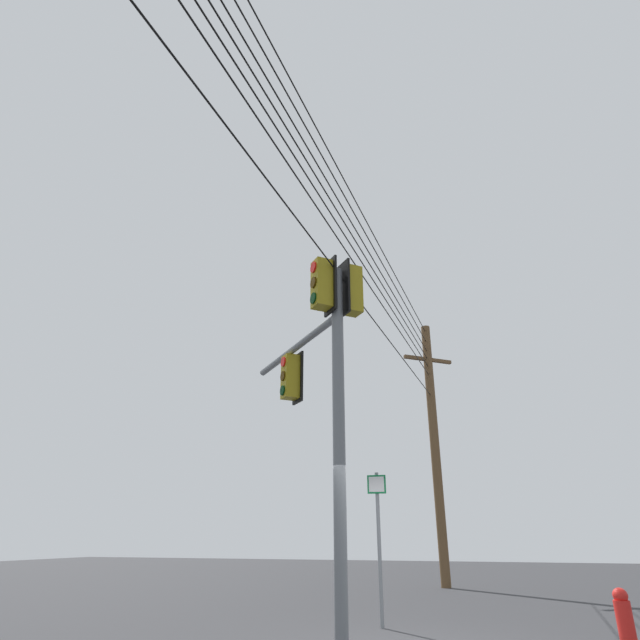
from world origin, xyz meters
TOP-DOWN VIEW (x-y plane):
  - signal_mast_assembly at (0.06, 1.38)m, footprint 3.26×3.07m
  - utility_pole_wooden at (10.15, 0.46)m, footprint 1.31×1.59m
  - route_sign_primary at (1.80, 0.85)m, footprint 0.11×0.35m
  - fire_hydrant at (0.64, -2.79)m, footprint 0.30×0.22m
  - overhead_wire_span at (-1.42, 1.04)m, footprint 23.14×1.18m

SIDE VIEW (x-z plane):
  - fire_hydrant at x=0.64m, z-range 0.00..0.81m
  - route_sign_primary at x=1.80m, z-range 0.28..2.89m
  - signal_mast_assembly at x=0.06m, z-range 1.28..7.38m
  - utility_pole_wooden at x=10.15m, z-range 0.10..8.83m
  - overhead_wire_span at x=-1.42m, z-range 5.74..8.64m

